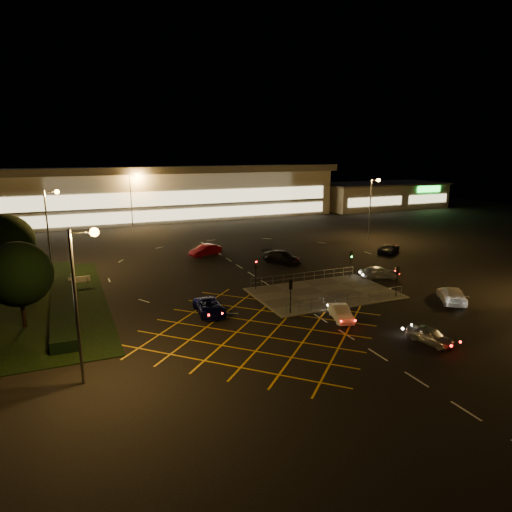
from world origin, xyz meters
name	(u,v)px	position (x,y,z in m)	size (l,w,h in m)	color
ground	(298,291)	(0.00, 0.00, 0.00)	(180.00, 180.00, 0.00)	black
pedestrian_island	(324,293)	(2.00, -2.00, 0.06)	(14.00, 9.00, 0.12)	#4C4944
grass_verge	(5,308)	(-28.00, 6.00, 0.04)	(18.00, 30.00, 0.08)	black
hedge	(62,297)	(-23.00, 6.00, 0.50)	(2.00, 26.00, 1.00)	black
supermarket	(167,192)	(0.00, 61.95, 5.31)	(72.00, 26.50, 10.50)	beige
retail_unit_a	(358,196)	(46.00, 53.97, 3.21)	(18.80, 14.80, 6.35)	beige
retail_unit_b	(409,194)	(62.00, 53.96, 3.22)	(14.80, 14.80, 6.35)	beige
streetlight_sw	(82,285)	(-21.56, -12.00, 6.56)	(1.78, 0.56, 10.03)	slate
streetlight_nw	(51,219)	(-23.56, 18.00, 6.56)	(1.78, 0.56, 10.03)	slate
streetlight_ne	(373,200)	(24.44, 20.00, 6.56)	(1.78, 0.56, 10.03)	slate
streetlight_far_left	(133,193)	(-9.56, 48.00, 6.56)	(1.78, 0.56, 10.03)	slate
streetlight_far_right	(312,186)	(30.44, 50.00, 6.56)	(1.78, 0.56, 10.03)	slate
signal_sw	(291,289)	(-4.00, -5.99, 2.37)	(0.28, 0.30, 3.15)	black
signal_se	(397,275)	(8.00, -5.99, 2.37)	(0.28, 0.30, 3.15)	black
signal_nw	(256,268)	(-4.00, 1.99, 2.37)	(0.28, 0.30, 3.15)	black
signal_ne	(351,258)	(8.00, 1.99, 2.37)	(0.28, 0.30, 3.15)	black
tree_c	(7,241)	(-28.00, 14.00, 4.95)	(5.76, 5.76, 7.84)	black
tree_e	(19,274)	(-26.00, 0.00, 4.64)	(5.40, 5.40, 7.35)	black
car_near_silver	(430,336)	(2.99, -15.94, 0.63)	(1.49, 3.70, 1.26)	silver
car_queue_white	(341,313)	(-0.57, -9.00, 0.64)	(1.36, 3.89, 1.28)	white
car_left_blue	(209,307)	(-10.73, -3.05, 0.67)	(2.22, 4.81, 1.34)	#0B0E45
car_far_dkgrey	(282,257)	(3.83, 11.51, 0.79)	(2.22, 5.45, 1.58)	black
car_right_silver	(379,272)	(10.87, 0.36, 0.75)	(1.77, 4.40, 1.50)	silver
car_circ_red	(205,250)	(-4.17, 19.60, 0.79)	(1.66, 4.77, 1.57)	maroon
car_east_grey	(389,248)	(20.70, 10.79, 0.66)	(2.20, 4.78, 1.33)	black
car_approach_white	(452,295)	(12.09, -9.25, 0.75)	(2.11, 5.19, 1.51)	silver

